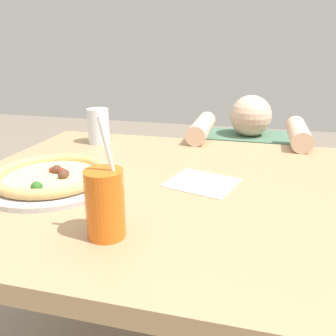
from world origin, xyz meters
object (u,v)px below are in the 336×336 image
water_cup_clear (98,125)px  pizza_near (52,177)px  diner_seated (244,203)px  drink_cup_colored (105,203)px

water_cup_clear → pizza_near: bearing=-83.0°
water_cup_clear → diner_seated: (0.51, 0.39, -0.42)m
water_cup_clear → drink_cup_colored: bearing=-64.1°
diner_seated → drink_cup_colored: bearing=-102.9°
pizza_near → water_cup_clear: size_ratio=2.78×
pizza_near → water_cup_clear: (-0.05, 0.38, 0.05)m
water_cup_clear → diner_seated: 0.77m
diner_seated → pizza_near: bearing=-120.8°
pizza_near → diner_seated: 0.98m
water_cup_clear → diner_seated: bearing=37.7°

